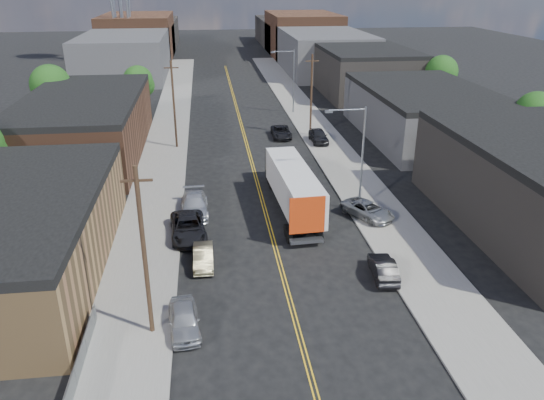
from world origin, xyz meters
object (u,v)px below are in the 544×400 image
object	(u,v)px
car_left_b	(203,257)
semi_truck	(291,182)
car_left_d	(194,205)
car_right_lot_a	(368,210)
car_ahead_truck	(281,132)
car_right_lot_c	(319,136)
car_right_oncoming	(383,268)
car_left_c	(188,227)
car_left_a	(184,320)

from	to	relation	value
car_left_b	semi_truck	bearing A→B (deg)	50.74
car_left_d	car_right_lot_a	world-z (taller)	car_left_d
car_left_d	car_right_lot_a	bearing A→B (deg)	-12.51
semi_truck	car_ahead_truck	distance (m)	21.45
car_right_lot_a	car_right_lot_c	size ratio (longest dim) A/B	1.04
car_right_oncoming	car_right_lot_c	distance (m)	30.59
car_left_d	car_ahead_truck	xyz separation A→B (m)	(10.47, 21.80, -0.12)
car_left_b	car_right_lot_a	bearing A→B (deg)	23.88
car_left_c	car_left_d	bearing A→B (deg)	79.65
car_left_c	car_left_a	bearing A→B (deg)	-94.50
car_left_b	car_right_lot_c	size ratio (longest dim) A/B	0.84
car_left_a	car_left_b	world-z (taller)	car_left_a
car_left_c	car_right_lot_c	world-z (taller)	car_right_lot_c
car_right_lot_a	car_left_c	bearing A→B (deg)	155.63
car_left_a	car_right_lot_a	distance (m)	19.70
car_left_c	car_right_oncoming	size ratio (longest dim) A/B	1.40
car_left_d	semi_truck	bearing A→B (deg)	2.22
car_left_b	car_left_c	size ratio (longest dim) A/B	0.68
car_left_c	car_left_d	world-z (taller)	car_left_d
car_left_a	car_right_lot_c	distance (m)	37.81
car_right_oncoming	car_ahead_truck	bearing A→B (deg)	-80.79
car_left_c	car_right_oncoming	bearing A→B (deg)	-34.77
car_right_lot_a	car_right_oncoming	bearing A→B (deg)	-130.04
car_right_lot_a	car_ahead_truck	world-z (taller)	car_right_lot_a
semi_truck	car_ahead_truck	bearing A→B (deg)	81.08
car_right_oncoming	car_right_lot_a	xyz separation A→B (m)	(1.60, 9.03, 0.14)
car_right_lot_c	car_ahead_truck	size ratio (longest dim) A/B	0.93
car_ahead_truck	car_left_d	bearing A→B (deg)	-114.45
car_right_oncoming	car_ahead_truck	world-z (taller)	car_ahead_truck
car_right_lot_a	car_left_a	bearing A→B (deg)	-167.82
car_left_b	car_ahead_truck	size ratio (longest dim) A/B	0.79
car_right_oncoming	car_right_lot_c	world-z (taller)	car_right_lot_c
car_left_c	car_right_lot_a	distance (m)	14.67
car_ahead_truck	car_left_c	bearing A→B (deg)	-111.53
car_left_b	car_ahead_truck	world-z (taller)	car_ahead_truck
car_left_b	car_left_c	bearing A→B (deg)	103.82
car_left_b	car_ahead_truck	bearing A→B (deg)	72.26
car_right_oncoming	car_right_lot_c	xyz separation A→B (m)	(1.96, 30.53, 0.26)
car_left_d	car_ahead_truck	bearing A→B (deg)	62.93
car_left_b	car_right_oncoming	size ratio (longest dim) A/B	0.96
car_right_lot_c	car_left_c	bearing A→B (deg)	-123.86
car_left_d	car_ahead_truck	world-z (taller)	car_left_d
car_right_oncoming	car_left_b	bearing A→B (deg)	-8.81
car_left_d	car_right_oncoming	xyz separation A→B (m)	(12.57, -11.80, -0.13)
car_right_oncoming	car_left_c	bearing A→B (deg)	-24.64
semi_truck	car_left_b	bearing A→B (deg)	-132.29
semi_truck	car_ahead_truck	world-z (taller)	semi_truck
car_left_b	car_left_d	world-z (taller)	car_left_d
car_left_c	car_right_lot_c	size ratio (longest dim) A/B	1.24
car_left_c	car_right_oncoming	distance (m)	15.05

